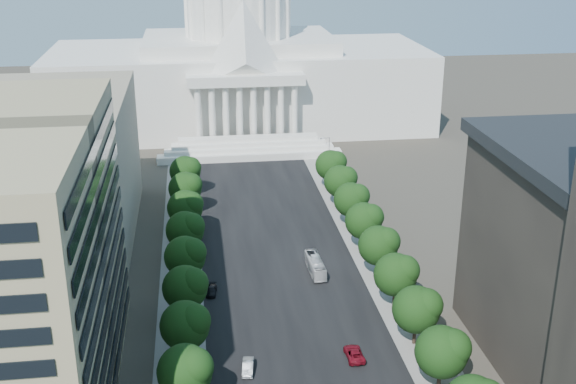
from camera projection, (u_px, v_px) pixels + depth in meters
name	position (u px, v px, depth m)	size (l,w,h in m)	color
road_asphalt	(272.00, 241.00, 151.98)	(30.00, 260.00, 0.01)	black
sidewalk_left	(182.00, 246.00, 149.63)	(8.00, 260.00, 0.02)	gray
sidewalk_right	(361.00, 236.00, 154.33)	(8.00, 260.00, 0.02)	gray
capitol	(239.00, 64.00, 232.95)	(120.00, 56.00, 73.00)	white
office_block_left_far	(38.00, 168.00, 150.03)	(38.00, 52.00, 30.00)	gray
tree_l_c	(187.00, 370.00, 97.25)	(7.79, 7.60, 9.97)	#33261C
tree_l_d	(187.00, 324.00, 108.38)	(7.79, 7.60, 9.97)	#33261C
tree_l_e	(187.00, 287.00, 119.51)	(7.79, 7.60, 9.97)	#33261C
tree_l_f	(187.00, 255.00, 130.64)	(7.79, 7.60, 9.97)	#33261C
tree_l_g	(187.00, 229.00, 141.77)	(7.79, 7.60, 9.97)	#33261C
tree_l_h	(187.00, 207.00, 152.91)	(7.79, 7.60, 9.97)	#33261C
tree_l_i	(186.00, 187.00, 164.04)	(7.79, 7.60, 9.97)	#33261C
tree_l_j	(186.00, 170.00, 175.17)	(7.79, 7.60, 9.97)	#33261C
tree_r_c	(444.00, 351.00, 101.70)	(7.79, 7.60, 9.97)	#33261C
tree_r_d	(419.00, 308.00, 112.83)	(7.79, 7.60, 9.97)	#33261C
tree_r_e	(398.00, 274.00, 123.96)	(7.79, 7.60, 9.97)	#33261C
tree_r_f	(380.00, 244.00, 135.09)	(7.79, 7.60, 9.97)	#33261C
tree_r_g	(365.00, 220.00, 146.22)	(7.79, 7.60, 9.97)	#33261C
tree_r_h	(353.00, 199.00, 157.36)	(7.79, 7.60, 9.97)	#33261C
tree_r_i	(342.00, 180.00, 168.49)	(7.79, 7.60, 9.97)	#33261C
tree_r_j	(332.00, 164.00, 179.62)	(7.79, 7.60, 9.97)	#33261C
streetlight_b	(456.00, 357.00, 101.37)	(2.61, 0.44, 9.00)	gray
streetlight_c	(406.00, 276.00, 124.56)	(2.61, 0.44, 9.00)	gray
streetlight_d	(371.00, 220.00, 147.75)	(2.61, 0.44, 9.00)	gray
streetlight_e	(346.00, 179.00, 170.94)	(2.61, 0.44, 9.00)	gray
streetlight_f	(327.00, 149.00, 194.13)	(2.61, 0.44, 9.00)	gray
car_silver	(248.00, 367.00, 107.78)	(1.62, 4.64, 1.53)	#A2A6A9
car_red	(354.00, 354.00, 111.11)	(2.54, 5.50, 1.53)	maroon
car_dark_b	(212.00, 291.00, 130.32)	(1.79, 4.41, 1.28)	black
city_bus	(315.00, 265.00, 138.18)	(2.39, 10.23, 2.85)	silver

